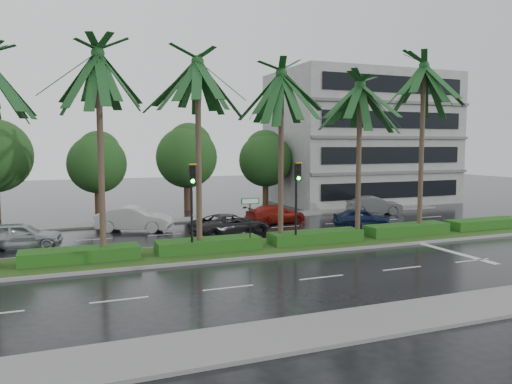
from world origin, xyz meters
name	(u,v)px	position (x,y,z in m)	size (l,w,h in m)	color
ground	(272,253)	(0.00, 0.00, 0.00)	(120.00, 120.00, 0.00)	black
near_sidewalk	(404,317)	(0.00, -10.20, 0.06)	(40.00, 2.40, 0.12)	slate
far_sidewalk	(206,219)	(0.00, 12.00, 0.06)	(40.00, 2.00, 0.12)	slate
median	(265,247)	(0.00, 1.00, 0.08)	(36.00, 4.00, 0.15)	gray
hedge	(265,240)	(0.00, 1.00, 0.45)	(35.20, 1.40, 0.60)	#164E16
lane_markings	(330,250)	(3.04, -0.43, 0.01)	(34.00, 13.06, 0.01)	silver
palm_row	(241,81)	(-1.25, 1.02, 8.53)	(26.30, 4.20, 10.57)	#49352A
signal_median_left	(192,196)	(-4.00, 0.30, 3.00)	(0.34, 0.42, 4.36)	black
signal_median_right	(297,192)	(1.50, 0.30, 3.00)	(0.34, 0.42, 4.36)	black
street_sign	(250,211)	(-1.00, 0.48, 2.12)	(0.95, 0.09, 2.60)	black
bg_trees	(192,153)	(0.46, 17.59, 4.69)	(33.36, 5.45, 7.87)	#3D291B
building	(361,138)	(17.00, 18.00, 6.00)	(16.00, 10.00, 12.00)	gray
car_silver	(21,235)	(-11.74, 5.76, 0.70)	(4.11, 1.65, 1.40)	#B0B4B8
car_white	(134,219)	(-5.50, 8.95, 0.77)	(4.67, 1.63, 1.54)	#B7B7B7
car_darkgrey	(230,225)	(-0.50, 5.01, 0.68)	(4.87, 2.24, 1.35)	black
car_red	(276,214)	(4.00, 8.52, 0.63)	(4.38, 1.78, 1.27)	maroon
car_blue	(362,218)	(8.50, 4.87, 0.63)	(3.69, 1.48, 1.26)	#162142
car_grey	(375,205)	(13.00, 9.86, 0.70)	(4.22, 1.47, 1.39)	#575A5C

